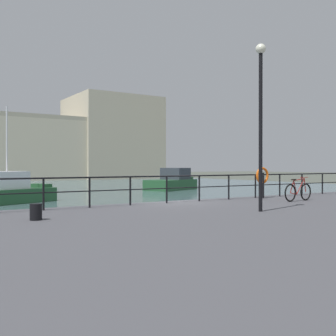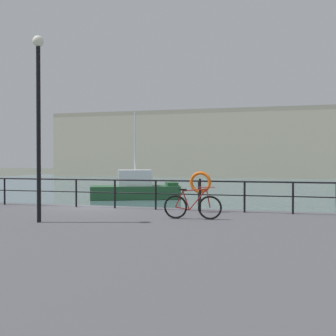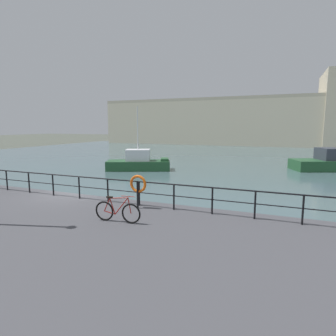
% 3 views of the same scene
% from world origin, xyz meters
% --- Properties ---
extents(ground_plane, '(240.00, 240.00, 0.00)m').
position_xyz_m(ground_plane, '(0.00, 0.00, 0.00)').
color(ground_plane, '#4C5147').
extents(water_basin, '(80.00, 60.00, 0.01)m').
position_xyz_m(water_basin, '(0.00, 30.20, 0.01)').
color(water_basin, '#476066').
rests_on(water_basin, ground_plane).
extents(harbor_building, '(66.03, 15.14, 15.64)m').
position_xyz_m(harbor_building, '(7.19, 59.47, 5.89)').
color(harbor_building, '#C1B79E').
rests_on(harbor_building, ground_plane).
extents(moored_green_narrowboat, '(6.27, 4.84, 2.23)m').
position_xyz_m(moored_green_narrowboat, '(13.90, 20.67, 0.84)').
color(moored_green_narrowboat, '#23512D').
rests_on(moored_green_narrowboat, water_basin).
extents(moored_white_yacht, '(6.67, 4.57, 6.30)m').
position_xyz_m(moored_white_yacht, '(-3.44, 13.82, 0.76)').
color(moored_white_yacht, '#23512D').
rests_on(moored_white_yacht, water_basin).
extents(quay_railing, '(27.08, 0.07, 1.08)m').
position_xyz_m(quay_railing, '(0.32, -0.75, 1.74)').
color(quay_railing, black).
rests_on(quay_railing, quay_promenade).
extents(parked_bicycle, '(1.77, 0.20, 0.98)m').
position_xyz_m(parked_bicycle, '(4.57, -2.92, 1.40)').
color(parked_bicycle, black).
rests_on(parked_bicycle, quay_promenade).
extents(life_ring_stand, '(0.75, 0.16, 1.40)m').
position_xyz_m(life_ring_stand, '(4.42, -1.07, 1.98)').
color(life_ring_stand, black).
rests_on(life_ring_stand, quay_promenade).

